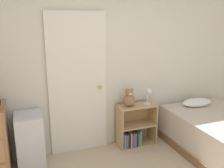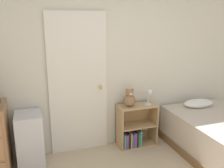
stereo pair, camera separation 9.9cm
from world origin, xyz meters
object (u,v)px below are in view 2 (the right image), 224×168
(storage_bin, at_px, (30,140))
(bookshelf, at_px, (134,130))
(teddy_bear, at_px, (129,99))
(desk_lamp, at_px, (149,94))

(storage_bin, distance_m, bookshelf, 1.53)
(storage_bin, relative_size, teddy_bear, 2.65)
(bookshelf, bearing_deg, storage_bin, -177.63)
(storage_bin, relative_size, bookshelf, 1.13)
(storage_bin, xyz_separation_m, bookshelf, (1.53, 0.06, -0.11))
(bookshelf, bearing_deg, teddy_bear, -178.41)
(desk_lamp, bearing_deg, storage_bin, -179.33)
(desk_lamp, bearing_deg, teddy_bear, 172.49)
(bookshelf, distance_m, desk_lamp, 0.61)
(storage_bin, bearing_deg, desk_lamp, 0.67)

